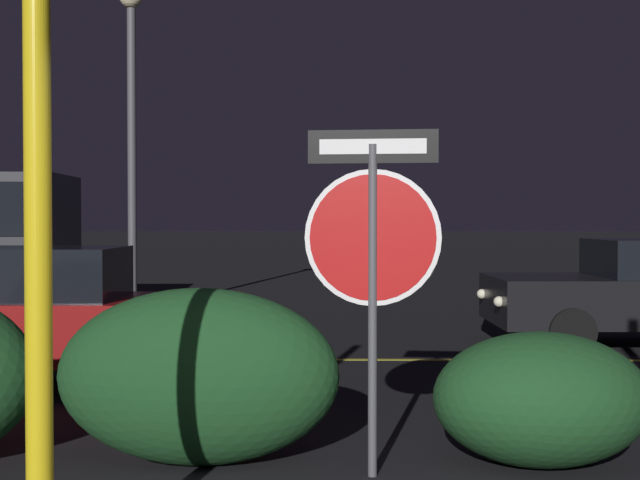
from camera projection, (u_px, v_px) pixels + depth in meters
road_center_stripe at (369, 360)px, 10.79m from camera, size 37.34×0.12×0.01m
stop_sign at (373, 237)px, 5.85m from camera, size 0.90×0.11×2.29m
yellow_pole_left at (38, 233)px, 3.91m from camera, size 0.12×0.12×3.27m
hedge_bush_2 at (199, 376)px, 6.16m from camera, size 1.96×0.92×1.23m
hedge_bush_3 at (541, 399)px, 6.13m from camera, size 1.49×1.14×0.92m
passing_car_2 at (24, 317)px, 9.08m from camera, size 4.48×1.89×1.42m
street_lamp at (132, 101)px, 16.28m from camera, size 0.43×0.43×5.99m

